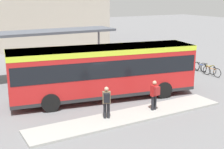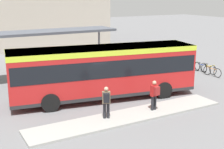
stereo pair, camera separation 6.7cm
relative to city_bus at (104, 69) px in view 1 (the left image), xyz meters
The scene contains 10 objects.
ground_plane 1.83m from the city_bus, behind, with size 120.00×120.00×0.00m, color slate.
curb_island 3.82m from the city_bus, 94.63° to the right, with size 10.89×1.80×0.12m.
city_bus is the anchor object (origin of this frame).
pedestrian_waiting 3.62m from the city_bus, 115.95° to the right, with size 0.49×0.52×1.64m.
pedestrian_companion 3.70m from the city_bus, 69.99° to the right, with size 0.41×0.43×1.62m.
bicycle_orange 9.84m from the city_bus, ahead, with size 0.48×1.68×0.73m.
bicycle_yellow 10.30m from the city_bus, ahead, with size 0.48×1.78×0.77m.
bicycle_blue 10.40m from the city_bus, 12.16° to the left, with size 0.48×1.62×0.70m.
bicycle_green 10.41m from the city_bus, 16.74° to the left, with size 0.48×1.79×0.77m.
station_shelter 6.79m from the city_bus, 109.70° to the left, with size 11.83×2.54×3.57m.
Camera 1 is at (-8.42, -16.01, 6.16)m, focal length 50.00 mm.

